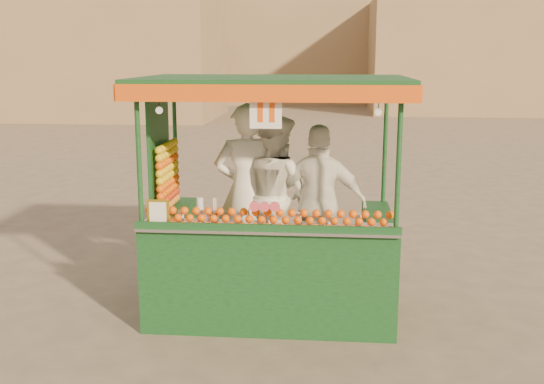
# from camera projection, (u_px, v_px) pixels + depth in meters

# --- Properties ---
(ground) EXTENTS (90.00, 90.00, 0.00)m
(ground) POSITION_uv_depth(u_px,v_px,m) (266.00, 303.00, 6.71)
(ground) COLOR brown
(ground) RESTS_ON ground
(building_left) EXTENTS (10.00, 6.00, 6.00)m
(building_left) POSITION_uv_depth(u_px,v_px,m) (95.00, 44.00, 26.34)
(building_left) COLOR #967955
(building_left) RESTS_ON ground
(building_right) EXTENTS (9.00, 6.00, 5.00)m
(building_right) POSITION_uv_depth(u_px,v_px,m) (471.00, 56.00, 28.97)
(building_right) COLOR #967955
(building_right) RESTS_ON ground
(building_center) EXTENTS (14.00, 7.00, 7.00)m
(building_center) POSITION_uv_depth(u_px,v_px,m) (283.00, 37.00, 35.38)
(building_center) COLOR #967955
(building_center) RESTS_ON ground
(juice_cart) EXTENTS (2.57, 1.67, 2.34)m
(juice_cart) POSITION_uv_depth(u_px,v_px,m) (266.00, 240.00, 6.30)
(juice_cart) COLOR #0F3915
(juice_cart) RESTS_ON ground
(vendor_left) EXTENTS (0.73, 0.56, 1.80)m
(vendor_left) POSITION_uv_depth(u_px,v_px,m) (247.00, 191.00, 6.59)
(vendor_left) COLOR white
(vendor_left) RESTS_ON ground
(vendor_middle) EXTENTS (1.04, 1.03, 1.69)m
(vendor_middle) POSITION_uv_depth(u_px,v_px,m) (275.00, 195.00, 6.63)
(vendor_middle) COLOR white
(vendor_middle) RESTS_ON ground
(vendor_right) EXTENTS (0.95, 0.41, 1.60)m
(vendor_right) POSITION_uv_depth(u_px,v_px,m) (320.00, 204.00, 6.47)
(vendor_right) COLOR white
(vendor_right) RESTS_ON ground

